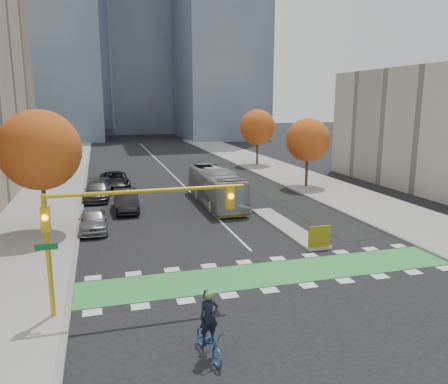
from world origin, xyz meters
TOP-DOWN VIEW (x-y plane):
  - ground at (0.00, 0.00)m, footprint 300.00×300.00m
  - sidewalk_west at (-13.50, 20.00)m, footprint 7.00×120.00m
  - sidewalk_east at (13.50, 20.00)m, footprint 7.00×120.00m
  - curb_west at (-10.00, 20.00)m, footprint 0.30×120.00m
  - curb_east at (10.00, 20.00)m, footprint 0.30×120.00m
  - bike_crossing at (0.00, 1.50)m, footprint 20.00×3.00m
  - centre_line at (0.00, 40.00)m, footprint 0.15×70.00m
  - bike_lane_paint at (7.50, 30.00)m, footprint 2.50×50.00m
  - median_island at (4.00, 9.00)m, footprint 1.60×10.00m
  - hazard_board at (4.00, 4.20)m, footprint 1.40×0.12m
  - tower_ne at (20.00, 85.00)m, footprint 18.00×24.00m
  - tower_far at (-4.00, 140.00)m, footprint 26.00×26.00m
  - tree_west at (-12.00, 12.00)m, footprint 5.20×5.20m
  - tree_east_near at (12.00, 22.00)m, footprint 4.40×4.40m
  - tree_east_far at (12.50, 38.00)m, footprint 4.80×4.80m
  - traffic_signal_west at (-7.93, -0.51)m, footprint 8.53×0.56m
  - cyclist at (-5.05, -4.87)m, footprint 1.09×2.22m
  - bus at (1.10, 17.41)m, footprint 2.60×11.00m
  - parked_car_a at (-9.00, 11.94)m, footprint 1.88×4.64m
  - parked_car_b at (-6.50, 16.94)m, footprint 1.86×5.24m
  - parked_car_c at (-8.71, 21.94)m, footprint 2.68×5.67m
  - parked_car_d at (-6.99, 26.94)m, footprint 3.02×6.08m

SIDE VIEW (x-z plane):
  - ground at x=0.00m, z-range 0.00..0.00m
  - centre_line at x=0.00m, z-range 0.00..0.01m
  - bike_lane_paint at x=7.50m, z-range 0.00..0.01m
  - bike_crossing at x=0.00m, z-range 0.00..0.01m
  - sidewalk_west at x=-13.50m, z-range 0.00..0.15m
  - sidewalk_east at x=13.50m, z-range 0.00..0.15m
  - curb_west at x=-10.00m, z-range -0.01..0.15m
  - curb_east at x=10.00m, z-range -0.01..0.15m
  - median_island at x=4.00m, z-range 0.00..0.16m
  - parked_car_a at x=-9.00m, z-range 0.00..1.58m
  - parked_car_c at x=-8.71m, z-range 0.00..1.60m
  - hazard_board at x=4.00m, z-range 0.15..1.45m
  - cyclist at x=-5.05m, z-range -0.41..2.05m
  - parked_car_d at x=-6.99m, z-range 0.00..1.66m
  - parked_car_b at x=-6.50m, z-range 0.00..1.72m
  - bus at x=1.10m, z-range 0.00..3.06m
  - traffic_signal_west at x=-7.93m, z-range 1.43..6.63m
  - tree_east_near at x=12.00m, z-range 1.33..8.40m
  - tree_east_far at x=12.50m, z-range 1.42..9.07m
  - tree_west at x=-12.00m, z-range 1.50..9.73m
  - tower_ne at x=20.00m, z-range 0.00..60.00m
  - tower_far at x=-4.00m, z-range 0.00..80.00m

